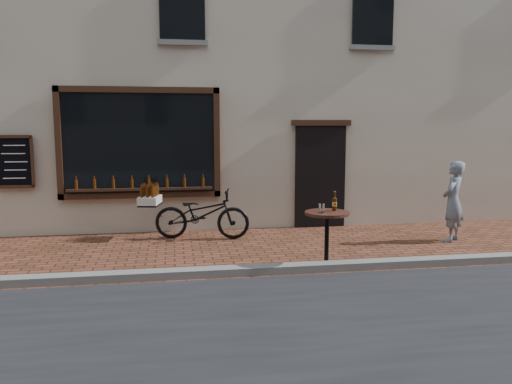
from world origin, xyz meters
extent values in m
plane|color=#4C2A18|center=(0.00, 0.00, 0.00)|extent=(90.00, 90.00, 0.00)
cube|color=slate|center=(0.00, 0.20, 0.06)|extent=(90.00, 0.25, 0.12)
cube|color=beige|center=(0.00, 6.50, 5.00)|extent=(28.00, 6.00, 10.00)
cube|color=black|center=(-1.90, 3.45, 1.85)|extent=(3.00, 0.06, 2.00)
cube|color=black|center=(-1.90, 3.43, 2.91)|extent=(3.24, 0.10, 0.12)
cube|color=black|center=(-1.90, 3.43, 0.79)|extent=(3.24, 0.10, 0.12)
cube|color=black|center=(-3.46, 3.43, 1.85)|extent=(0.12, 0.10, 2.24)
cube|color=black|center=(-0.34, 3.43, 1.85)|extent=(0.12, 0.10, 2.24)
cube|color=black|center=(-1.90, 3.38, 0.92)|extent=(2.90, 0.16, 0.05)
cube|color=black|center=(1.90, 3.46, 1.10)|extent=(1.10, 0.10, 2.20)
cube|color=black|center=(1.90, 3.43, 2.26)|extent=(1.30, 0.10, 0.12)
cube|color=black|center=(-4.30, 3.44, 1.50)|extent=(0.62, 0.04, 0.92)
cylinder|color=#3D1C07|center=(-3.15, 3.38, 1.04)|extent=(0.06, 0.06, 0.19)
cylinder|color=#3D1C07|center=(-2.79, 3.38, 1.04)|extent=(0.06, 0.06, 0.19)
cylinder|color=#3D1C07|center=(-2.44, 3.38, 1.04)|extent=(0.06, 0.06, 0.19)
cylinder|color=#3D1C07|center=(-2.08, 3.38, 1.04)|extent=(0.06, 0.06, 0.19)
cylinder|color=#3D1C07|center=(-1.72, 3.38, 1.04)|extent=(0.06, 0.06, 0.19)
cylinder|color=#3D1C07|center=(-1.36, 3.38, 1.04)|extent=(0.06, 0.06, 0.19)
cylinder|color=#3D1C07|center=(-1.01, 3.38, 1.04)|extent=(0.06, 0.06, 0.19)
cylinder|color=#3D1C07|center=(-0.65, 3.38, 1.04)|extent=(0.06, 0.06, 0.19)
cube|color=black|center=(-1.00, 3.46, 4.60)|extent=(0.90, 0.06, 1.40)
cube|color=black|center=(3.00, 3.46, 4.60)|extent=(0.90, 0.06, 1.40)
imported|color=black|center=(-0.71, 2.71, 0.48)|extent=(1.94, 1.00, 0.97)
cube|color=black|center=(-1.71, 2.91, 0.67)|extent=(0.46, 0.58, 0.03)
cube|color=beige|center=(-1.71, 2.91, 0.76)|extent=(0.47, 0.60, 0.15)
cylinder|color=#3D1C07|center=(-1.64, 2.70, 0.94)|extent=(0.06, 0.06, 0.20)
cylinder|color=#3D1C07|center=(-1.75, 2.72, 0.94)|extent=(0.06, 0.06, 0.20)
cylinder|color=#3D1C07|center=(-1.85, 2.75, 0.94)|extent=(0.06, 0.06, 0.20)
cylinder|color=#3D1C07|center=(-1.61, 2.83, 0.94)|extent=(0.06, 0.06, 0.20)
cylinder|color=#3D1C07|center=(-1.72, 2.85, 0.94)|extent=(0.06, 0.06, 0.20)
cylinder|color=#3D1C07|center=(-1.83, 2.87, 0.94)|extent=(0.06, 0.06, 0.20)
cylinder|color=#3D1C07|center=(-1.59, 2.96, 0.94)|extent=(0.06, 0.06, 0.20)
cylinder|color=#3D1C07|center=(-1.69, 2.98, 0.94)|extent=(0.06, 0.06, 0.20)
cylinder|color=#3D1C07|center=(-1.80, 3.00, 0.94)|extent=(0.06, 0.06, 0.20)
cylinder|color=#3D1C07|center=(-1.56, 3.08, 0.94)|extent=(0.06, 0.06, 0.20)
cylinder|color=#3D1C07|center=(-1.67, 3.10, 0.94)|extent=(0.06, 0.06, 0.20)
cylinder|color=black|center=(1.08, 0.35, 0.02)|extent=(0.50, 0.50, 0.03)
cylinder|color=black|center=(1.08, 0.35, 0.44)|extent=(0.07, 0.07, 0.80)
cylinder|color=black|center=(1.08, 0.35, 0.86)|extent=(0.69, 0.69, 0.05)
cylinder|color=gold|center=(1.22, 0.42, 0.99)|extent=(0.07, 0.07, 0.07)
cylinder|color=white|center=(0.97, 0.27, 0.96)|extent=(0.09, 0.09, 0.15)
imported|color=slate|center=(4.00, 1.71, 0.77)|extent=(0.66, 0.65, 1.54)
camera|label=1|loc=(-1.25, -6.92, 2.19)|focal=35.00mm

